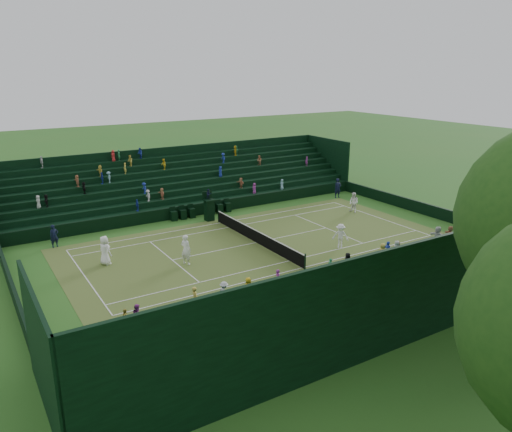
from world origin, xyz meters
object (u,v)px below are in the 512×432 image
object	(u,v)px
player_near_west	(105,250)
player_far_west	(354,202)
tennis_net	(256,236)
umpire_chair	(209,207)
player_near_east	(186,250)
player_far_east	(340,236)

from	to	relation	value
player_near_west	player_far_west	distance (m)	21.49
player_near_west	player_far_west	bearing A→B (deg)	-112.22
tennis_net	umpire_chair	bearing A→B (deg)	-176.39
tennis_net	umpire_chair	world-z (taller)	umpire_chair
tennis_net	player_near_west	size ratio (longest dim) A/B	6.15
player_near_west	player_far_west	world-z (taller)	player_near_west
tennis_net	player_near_east	world-z (taller)	player_near_east
umpire_chair	player_far_west	world-z (taller)	umpire_chair
player_near_east	player_far_east	distance (m)	10.70
umpire_chair	player_near_east	xyz separation A→B (m)	(7.72, -5.46, -0.14)
umpire_chair	player_near_west	size ratio (longest dim) A/B	1.39
player_far_east	player_near_west	bearing A→B (deg)	-152.96
tennis_net	player_near_west	bearing A→B (deg)	-98.62
tennis_net	player_far_west	xyz separation A→B (m)	(-2.21, 11.22, 0.35)
tennis_net	player_near_east	bearing A→B (deg)	-79.42
umpire_chair	player_far_east	size ratio (longest dim) A/B	1.53
player_near_east	tennis_net	bearing A→B (deg)	-109.61
umpire_chair	tennis_net	bearing A→B (deg)	3.61
tennis_net	player_far_east	size ratio (longest dim) A/B	6.77
player_near_west	player_far_west	size ratio (longest dim) A/B	1.08
tennis_net	player_far_west	distance (m)	11.44
umpire_chair	player_far_west	bearing A→B (deg)	69.24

